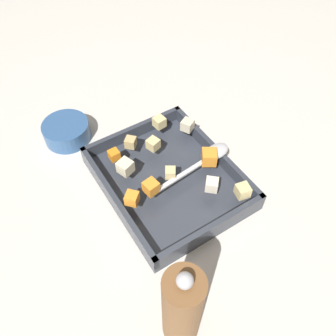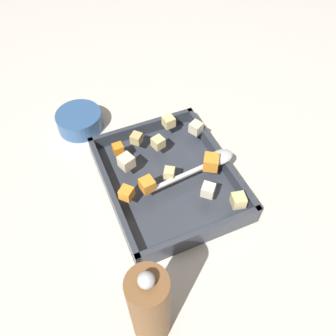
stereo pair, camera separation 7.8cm
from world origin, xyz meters
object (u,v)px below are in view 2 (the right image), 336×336
at_px(serving_spoon, 215,160).
at_px(baking_dish, 168,180).
at_px(small_prep_bowl, 80,121).
at_px(pepper_mill, 150,308).

bearing_deg(serving_spoon, baking_dish, -15.68).
height_order(baking_dish, small_prep_bowl, baking_dish).
bearing_deg(small_prep_bowl, baking_dish, -152.47).
xyz_separation_m(baking_dish, small_prep_bowl, (0.27, 0.14, 0.01)).
bearing_deg(baking_dish, serving_spoon, -100.26).
distance_m(baking_dish, small_prep_bowl, 0.30).
xyz_separation_m(baking_dish, pepper_mill, (-0.28, 0.15, 0.09)).
relative_size(serving_spoon, pepper_mill, 0.95).
bearing_deg(pepper_mill, baking_dish, -28.54).
distance_m(serving_spoon, pepper_mill, 0.37).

